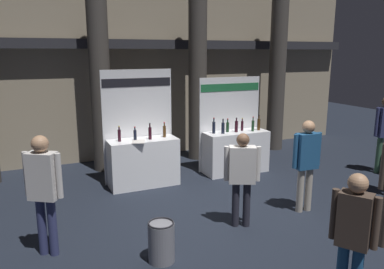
# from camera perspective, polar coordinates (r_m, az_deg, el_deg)

# --- Properties ---
(ground_plane) EXTENTS (26.62, 26.62, 0.00)m
(ground_plane) POSITION_cam_1_polar(r_m,az_deg,el_deg) (6.73, 4.46, -12.84)
(ground_plane) COLOR black
(hall_colonnade) EXTENTS (13.31, 1.33, 5.57)m
(hall_colonnade) POSITION_cam_1_polar(r_m,az_deg,el_deg) (10.32, -7.57, 11.48)
(hall_colonnade) COLOR gray
(hall_colonnade) RESTS_ON ground_plane
(exhibitor_booth_0) EXTENTS (1.56, 0.74, 2.50)m
(exhibitor_booth_0) POSITION_cam_1_polar(r_m,az_deg,el_deg) (8.27, -7.48, -3.40)
(exhibitor_booth_0) COLOR white
(exhibitor_booth_0) RESTS_ON ground_plane
(exhibitor_booth_1) EXTENTS (1.63, 0.66, 2.28)m
(exhibitor_booth_1) POSITION_cam_1_polar(r_m,az_deg,el_deg) (9.17, 6.50, -2.01)
(exhibitor_booth_1) COLOR white
(exhibitor_booth_1) RESTS_ON ground_plane
(trash_bin) EXTENTS (0.37, 0.37, 0.59)m
(trash_bin) POSITION_cam_1_polar(r_m,az_deg,el_deg) (5.44, -4.66, -15.87)
(trash_bin) COLOR slate
(trash_bin) RESTS_ON ground_plane
(visitor_1) EXTENTS (0.55, 0.39, 1.59)m
(visitor_1) POSITION_cam_1_polar(r_m,az_deg,el_deg) (6.23, 7.58, -5.63)
(visitor_1) COLOR #23232D
(visitor_1) RESTS_ON ground_plane
(visitor_2) EXTENTS (0.36, 0.45, 1.61)m
(visitor_2) POSITION_cam_1_polar(r_m,az_deg,el_deg) (4.60, 23.21, -13.44)
(visitor_2) COLOR navy
(visitor_2) RESTS_ON ground_plane
(visitor_3) EXTENTS (0.49, 0.41, 1.76)m
(visitor_3) POSITION_cam_1_polar(r_m,az_deg,el_deg) (5.67, -21.55, -7.10)
(visitor_3) COLOR navy
(visitor_3) RESTS_ON ground_plane
(visitor_6) EXTENTS (0.57, 0.23, 1.69)m
(visitor_6) POSITION_cam_1_polar(r_m,az_deg,el_deg) (7.05, 16.95, -3.47)
(visitor_6) COLOR #ADA393
(visitor_6) RESTS_ON ground_plane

